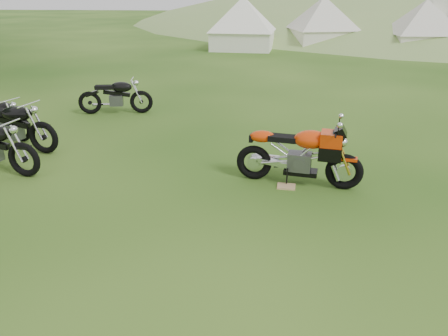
# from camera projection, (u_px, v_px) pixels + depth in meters

# --- Properties ---
(ground) EXTENTS (120.00, 120.00, 0.00)m
(ground) POSITION_uv_depth(u_px,v_px,m) (229.00, 222.00, 5.90)
(ground) COLOR #1A430E
(ground) RESTS_ON ground
(sport_motorcycle) EXTENTS (1.97, 0.83, 1.15)m
(sport_motorcycle) POSITION_uv_depth(u_px,v_px,m) (299.00, 150.00, 6.87)
(sport_motorcycle) COLOR red
(sport_motorcycle) RESTS_ON ground
(plywood_board) EXTENTS (0.31, 0.25, 0.02)m
(plywood_board) POSITION_uv_depth(u_px,v_px,m) (286.00, 186.00, 6.95)
(plywood_board) COLOR tan
(plywood_board) RESTS_ON ground
(vintage_moto_b) EXTENTS (2.01, 0.84, 1.03)m
(vintage_moto_b) POSITION_uv_depth(u_px,v_px,m) (11.00, 124.00, 8.37)
(vintage_moto_b) COLOR black
(vintage_moto_b) RESTS_ON ground
(vintage_moto_d) EXTENTS (1.82, 0.70, 0.93)m
(vintage_moto_d) POSITION_uv_depth(u_px,v_px,m) (115.00, 95.00, 10.85)
(vintage_moto_d) COLOR black
(vintage_moto_d) RESTS_ON ground
(tent_left) EXTENTS (3.24, 3.24, 2.59)m
(tent_left) POSITION_uv_depth(u_px,v_px,m) (243.00, 23.00, 22.22)
(tent_left) COLOR white
(tent_left) RESTS_ON ground
(tent_mid) EXTENTS (3.61, 3.61, 2.59)m
(tent_mid) POSITION_uv_depth(u_px,v_px,m) (323.00, 21.00, 23.22)
(tent_mid) COLOR silver
(tent_mid) RESTS_ON ground
(tent_right) EXTENTS (3.02, 3.02, 2.53)m
(tent_right) POSITION_uv_depth(u_px,v_px,m) (423.00, 25.00, 21.25)
(tent_right) COLOR beige
(tent_right) RESTS_ON ground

